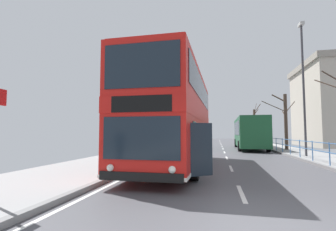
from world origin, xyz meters
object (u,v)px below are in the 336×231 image
double_decker_bus_main (176,119)px  background_bus_far_lane (249,132)px  street_lamp_far_side (303,79)px  bare_tree_far_02 (285,120)px  bare_tree_far_01 (255,124)px

double_decker_bus_main → background_bus_far_lane: size_ratio=0.98×
background_bus_far_lane → double_decker_bus_main: bearing=-109.5°
double_decker_bus_main → background_bus_far_lane: double_decker_bus_main is taller
street_lamp_far_side → bare_tree_far_02: (0.47, 6.50, -2.42)m
bare_tree_far_02 → double_decker_bus_main: bearing=-123.1°
double_decker_bus_main → bare_tree_far_01: bare_tree_far_01 is taller
background_bus_far_lane → street_lamp_far_side: bearing=-74.4°
background_bus_far_lane → bare_tree_far_02: size_ratio=2.11×
background_bus_far_lane → bare_tree_far_01: bare_tree_far_01 is taller
double_decker_bus_main → background_bus_far_lane: bearing=70.5°
double_decker_bus_main → bare_tree_far_01: (8.21, 31.59, 0.74)m
double_decker_bus_main → street_lamp_far_side: street_lamp_far_side is taller
double_decker_bus_main → bare_tree_far_02: (8.12, 12.47, 0.50)m
street_lamp_far_side → bare_tree_far_01: 25.72m
background_bus_far_lane → bare_tree_far_02: bare_tree_far_02 is taller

